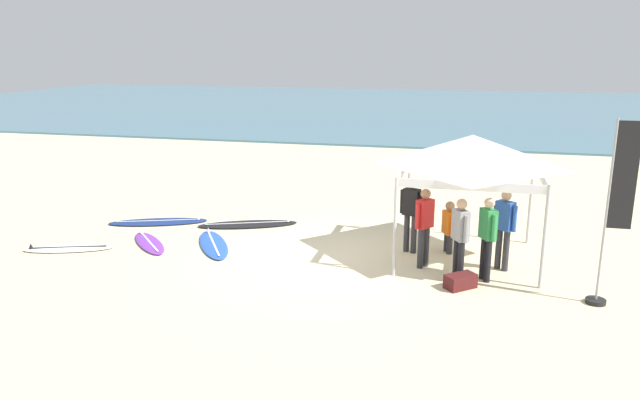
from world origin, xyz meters
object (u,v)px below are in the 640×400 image
person_grey (460,234)px  surfboard_blue (213,244)px  surfboard_navy (159,222)px  surfboard_purple (149,243)px  person_orange (449,225)px  person_blue (504,224)px  banner_flag (612,221)px  surfboard_white (68,248)px  person_green (487,233)px  person_black (411,210)px  person_red (424,222)px  gear_bag_near_tent (460,281)px  canopy_tent (472,152)px  surfboard_black (248,224)px

person_grey → surfboard_blue: bearing=170.8°
surfboard_navy → surfboard_purple: bearing=-68.8°
surfboard_navy → person_orange: size_ratio=2.20×
person_blue → surfboard_blue: bearing=179.9°
surfboard_blue → banner_flag: size_ratio=0.65×
surfboard_white → person_green: person_green is taller
surfboard_navy → person_green: (8.32, -2.10, 0.95)m
surfboard_white → surfboard_blue: same height
person_black → surfboard_navy: bearing=173.7°
person_red → banner_flag: size_ratio=0.50×
person_blue → gear_bag_near_tent: (-0.82, -1.23, -0.85)m
surfboard_white → person_blue: person_blue is taller
canopy_tent → surfboard_purple: size_ratio=1.71×
person_black → banner_flag: banner_flag is taller
surfboard_navy → surfboard_white: (-0.97, -2.46, 0.00)m
person_green → gear_bag_near_tent: 1.10m
person_blue → canopy_tent: bearing=142.9°
person_grey → banner_flag: (2.60, -0.47, 0.59)m
gear_bag_near_tent → person_orange: bearing=98.6°
person_black → gear_bag_near_tent: size_ratio=2.85×
surfboard_navy → person_green: person_green is taller
surfboard_white → surfboard_purple: same height
banner_flag → person_grey: bearing=169.7°
banner_flag → gear_bag_near_tent: size_ratio=5.67×
surfboard_purple → banner_flag: 9.94m
surfboard_purple → person_black: bearing=8.5°
person_orange → gear_bag_near_tent: person_orange is taller
gear_bag_near_tent → surfboard_black: bearing=151.4°
surfboard_black → person_blue: person_blue is taller
person_black → person_grey: (1.10, -1.56, 0.00)m
person_red → gear_bag_near_tent: (0.80, -0.99, -0.85)m
person_blue → surfboard_purple: bearing=-178.2°
person_blue → banner_flag: bearing=-38.7°
surfboard_white → surfboard_blue: 3.32m
person_red → person_green: 1.34m
canopy_tent → surfboard_white: canopy_tent is taller
surfboard_navy → gear_bag_near_tent: (7.86, -2.63, 0.10)m
surfboard_blue → person_green: (6.16, -0.71, 0.95)m
surfboard_purple → surfboard_black: bearing=48.8°
person_red → surfboard_navy: bearing=166.9°
surfboard_white → person_green: (9.30, 0.36, 0.95)m
surfboard_navy → person_grey: person_grey is taller
surfboard_navy → person_blue: (8.68, -1.40, 0.95)m
surfboard_navy → banner_flag: banner_flag is taller
surfboard_white → gear_bag_near_tent: bearing=-1.1°
surfboard_black → person_blue: size_ratio=1.55×
surfboard_purple → banner_flag: (9.76, -1.13, 1.54)m
surfboard_white → banner_flag: bearing=-1.6°
canopy_tent → surfboard_black: 6.15m
person_black → person_grey: 1.91m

